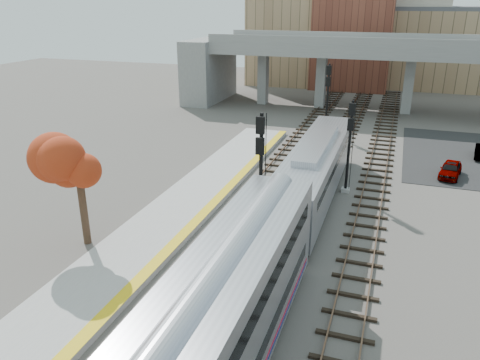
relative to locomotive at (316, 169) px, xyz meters
The scene contains 12 objects.
ground 13.84m from the locomotive, 94.20° to the right, with size 160.00×160.00×0.00m, color #47423D.
platform 16.06m from the locomotive, 121.21° to the right, with size 4.50×60.00×0.35m, color #9E9E99.
yellow_strip 15.15m from the locomotive, 115.00° to the right, with size 0.70×60.00×0.01m, color yellow.
tracks 2.47m from the locomotive, 93.41° to the right, with size 10.70×95.00×0.25m.
overpass 31.82m from the locomotive, 82.87° to the left, with size 54.00×12.00×9.50m.
buildings_far 53.25m from the locomotive, 89.72° to the left, with size 43.00×21.00×20.60m.
locomotive is the anchor object (origin of this frame).
signal_mast_near 7.36m from the locomotive, 107.03° to the right, with size 0.60×0.64×7.67m.
signal_mast_mid 3.05m from the locomotive, 44.82° to the left, with size 0.60×0.64×6.95m.
signal_mast_far 18.16m from the locomotive, 96.66° to the left, with size 0.60×0.64×7.43m.
tree 16.22m from the locomotive, 136.60° to the right, with size 3.60×3.60×7.28m.
car_a 12.65m from the locomotive, 39.50° to the left, with size 1.49×3.71×1.27m, color #99999E.
Camera 1 is at (5.99, -17.74, 13.50)m, focal length 35.00 mm.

